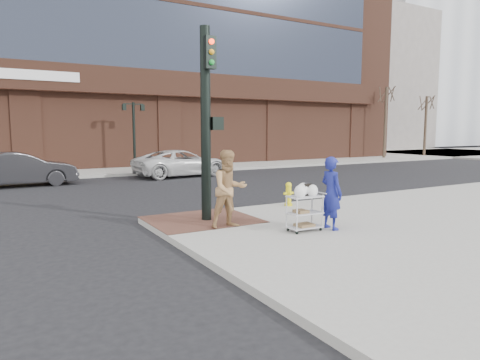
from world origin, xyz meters
TOP-DOWN VIEW (x-y plane):
  - ground at (0.00, 0.00)m, footprint 220.00×220.00m
  - sidewalk_far at (12.50, 32.00)m, footprint 65.00×36.00m
  - brick_curb_ramp at (-0.60, 0.90)m, footprint 2.80×2.40m
  - bank_building at (5.00, 31.00)m, footprint 42.00×26.00m
  - filler_block at (40.00, 38.00)m, footprint 14.00×20.00m
  - bare_tree_a at (24.00, 16.50)m, footprint 1.80×1.80m
  - bare_tree_b at (30.00, 17.00)m, footprint 1.80×1.80m
  - lamp_post at (2.00, 16.00)m, footprint 1.32×0.22m
  - traffic_signal_pole at (-0.48, 0.77)m, footprint 0.61×0.51m
  - woman_blue at (1.65, -1.64)m, footprint 0.43×0.64m
  - pedestrian_tan at (-0.39, -0.27)m, footprint 0.94×0.74m
  - sedan_dark at (-4.30, 12.16)m, footprint 4.75×1.81m
  - minivan_white at (3.55, 12.44)m, footprint 5.43×2.89m
  - utility_cart at (0.97, -1.49)m, footprint 0.84×0.49m
  - fire_hydrant at (2.67, 1.45)m, footprint 0.35×0.25m
  - newsbox_yellow at (-4.65, 14.81)m, footprint 0.52×0.48m

SIDE VIEW (x-z plane):
  - ground at x=0.00m, z-range 0.00..0.00m
  - sidewalk_far at x=12.50m, z-range 0.00..0.15m
  - brick_curb_ramp at x=-0.60m, z-range 0.15..0.16m
  - fire_hydrant at x=2.67m, z-range 0.16..0.91m
  - utility_cart at x=0.97m, z-range 0.10..1.23m
  - newsbox_yellow at x=-4.65m, z-range 0.15..1.23m
  - minivan_white at x=3.55m, z-range 0.00..1.45m
  - sedan_dark at x=-4.30m, z-range 0.00..1.55m
  - woman_blue at x=1.65m, z-range 0.15..1.90m
  - pedestrian_tan at x=-0.39m, z-range 0.15..2.06m
  - lamp_post at x=2.00m, z-range 0.62..4.62m
  - traffic_signal_pole at x=-0.48m, z-range 0.33..5.33m
  - bare_tree_b at x=30.00m, z-range 2.44..9.14m
  - bare_tree_a at x=24.00m, z-range 2.67..9.87m
  - filler_block at x=40.00m, z-range 0.00..18.00m
  - bank_building at x=5.00m, z-range 0.15..28.15m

